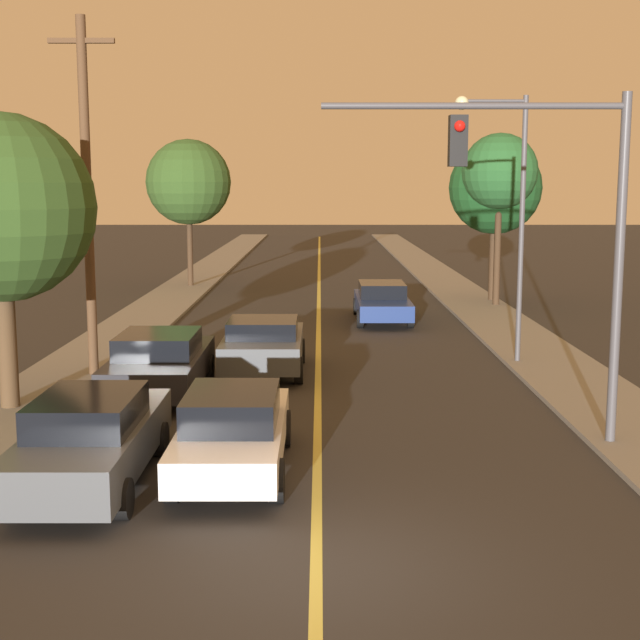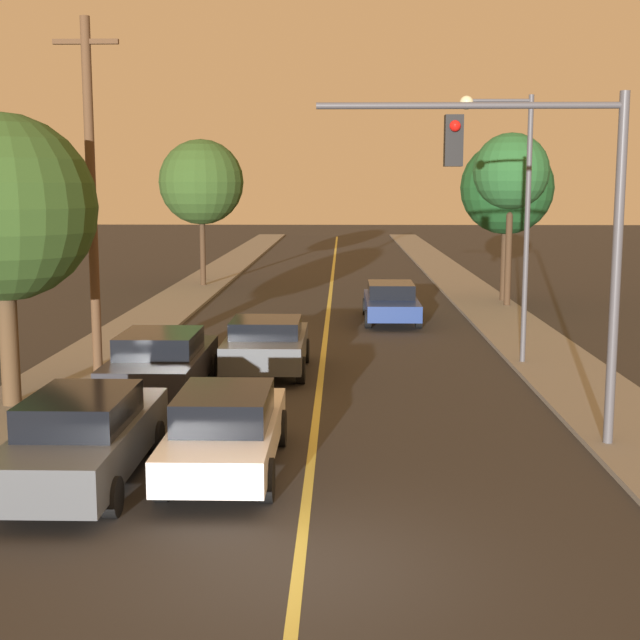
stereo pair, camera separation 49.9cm
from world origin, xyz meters
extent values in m
plane|color=#2D2B28|center=(0.00, 0.00, 0.00)|extent=(200.00, 200.00, 0.00)
cube|color=#2D2B28|center=(0.00, 36.00, 0.01)|extent=(10.17, 80.00, 0.01)
cube|color=#D1C14C|center=(0.00, 36.00, 0.01)|extent=(0.16, 76.00, 0.00)
cube|color=gray|center=(-6.33, 36.00, 0.06)|extent=(2.50, 80.00, 0.12)
cube|color=gray|center=(6.33, 36.00, 0.06)|extent=(2.50, 80.00, 0.12)
cube|color=white|center=(-1.42, 3.86, 0.63)|extent=(1.71, 4.79, 0.56)
cube|color=black|center=(-1.42, 3.66, 1.18)|extent=(1.50, 2.16, 0.54)
cylinder|color=black|center=(-2.23, 5.34, 0.35)|extent=(0.22, 0.69, 0.69)
cylinder|color=black|center=(-0.61, 5.34, 0.35)|extent=(0.22, 0.69, 0.69)
cylinder|color=black|center=(-2.23, 2.37, 0.35)|extent=(0.22, 0.69, 0.69)
cylinder|color=black|center=(-0.61, 2.37, 0.35)|extent=(0.22, 0.69, 0.69)
cube|color=#474C51|center=(-1.42, 11.97, 0.67)|extent=(1.99, 4.20, 0.67)
cube|color=black|center=(-1.42, 11.80, 1.23)|extent=(1.75, 1.89, 0.43)
cylinder|color=black|center=(-2.37, 13.27, 0.34)|extent=(0.22, 0.68, 0.68)
cylinder|color=black|center=(-0.48, 13.27, 0.34)|extent=(0.22, 0.68, 0.68)
cylinder|color=black|center=(-2.37, 10.66, 0.34)|extent=(0.22, 0.68, 0.68)
cylinder|color=black|center=(-0.48, 10.66, 0.34)|extent=(0.22, 0.68, 0.68)
cube|color=#474C51|center=(-3.66, 3.23, 0.66)|extent=(1.74, 5.00, 0.71)
cube|color=black|center=(-3.66, 3.03, 1.28)|extent=(1.53, 2.25, 0.52)
cylinder|color=black|center=(-4.49, 4.78, 0.31)|extent=(0.22, 0.62, 0.62)
cylinder|color=black|center=(-2.84, 4.78, 0.31)|extent=(0.22, 0.62, 0.62)
cylinder|color=black|center=(-4.49, 1.68, 0.31)|extent=(0.22, 0.62, 0.62)
cylinder|color=black|center=(-2.84, 1.68, 0.31)|extent=(0.22, 0.62, 0.62)
cube|color=black|center=(-3.66, 9.46, 0.67)|extent=(1.97, 4.79, 0.66)
cube|color=black|center=(-3.66, 9.26, 1.25)|extent=(1.73, 2.16, 0.51)
cylinder|color=black|center=(-4.59, 10.94, 0.34)|extent=(0.22, 0.68, 0.68)
cylinder|color=black|center=(-2.73, 10.94, 0.34)|extent=(0.22, 0.68, 0.68)
cylinder|color=black|center=(-4.59, 7.97, 0.34)|extent=(0.22, 0.68, 0.68)
cylinder|color=black|center=(-2.73, 7.97, 0.34)|extent=(0.22, 0.68, 0.68)
cube|color=navy|center=(2.29, 20.93, 0.59)|extent=(1.82, 5.08, 0.55)
cube|color=black|center=(2.29, 21.13, 1.12)|extent=(1.61, 2.29, 0.51)
cylinder|color=black|center=(3.15, 19.36, 0.32)|extent=(0.22, 0.63, 0.63)
cylinder|color=black|center=(1.42, 19.36, 0.32)|extent=(0.22, 0.63, 0.63)
cylinder|color=black|center=(3.15, 22.51, 0.32)|extent=(0.22, 0.63, 0.63)
cylinder|color=black|center=(1.42, 22.51, 0.32)|extent=(0.22, 0.63, 0.63)
cylinder|color=#47474C|center=(5.48, 5.34, 3.30)|extent=(0.18, 0.18, 6.37)
cylinder|color=#47474C|center=(2.78, 5.34, 6.24)|extent=(5.42, 0.12, 0.12)
cube|color=black|center=(2.51, 5.34, 5.63)|extent=(0.32, 0.28, 0.90)
sphere|color=red|center=(2.51, 5.16, 5.88)|extent=(0.20, 0.20, 0.20)
cylinder|color=#47474C|center=(5.43, 13.04, 3.65)|extent=(0.14, 0.14, 7.06)
cylinder|color=#47474C|center=(4.60, 13.04, 7.03)|extent=(1.68, 0.09, 0.09)
sphere|color=beige|center=(3.76, 13.04, 6.98)|extent=(0.36, 0.36, 0.36)
cylinder|color=#513823|center=(-5.68, 11.30, 4.50)|extent=(0.24, 0.24, 8.76)
cube|color=#513823|center=(-5.68, 11.30, 8.28)|extent=(1.60, 0.12, 0.12)
cylinder|color=#4C3823|center=(-6.65, 7.93, 1.56)|extent=(0.40, 0.40, 2.87)
sphere|color=#2D4C1E|center=(-6.65, 7.93, 4.38)|extent=(3.97, 3.97, 3.97)
cylinder|color=#3D2B1C|center=(-6.14, 31.52, 1.86)|extent=(0.26, 0.26, 3.48)
sphere|color=#2D4C1E|center=(-6.14, 31.52, 5.00)|extent=(4.00, 4.00, 4.00)
cylinder|color=#3D2B1C|center=(7.23, 26.07, 1.77)|extent=(0.32, 0.32, 3.30)
sphere|color=#19471E|center=(7.23, 26.07, 4.75)|extent=(3.80, 3.80, 3.80)
cylinder|color=#3D2B1C|center=(7.10, 24.56, 2.23)|extent=(0.26, 0.26, 4.23)
sphere|color=#235628|center=(7.10, 24.56, 5.39)|extent=(2.98, 2.98, 2.98)
camera|label=1|loc=(0.05, -10.80, 4.85)|focal=50.00mm
camera|label=2|loc=(0.55, -10.80, 4.85)|focal=50.00mm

